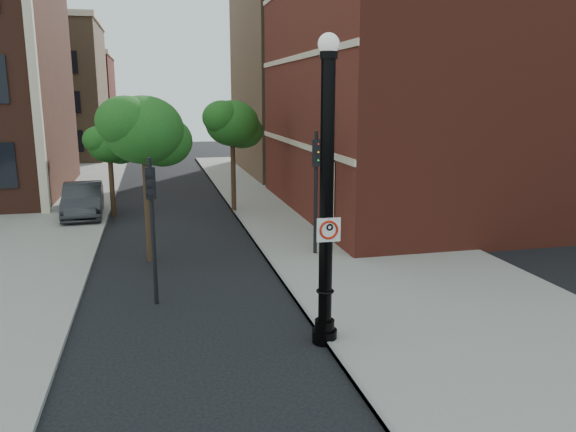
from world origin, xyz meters
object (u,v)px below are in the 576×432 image
object	(u,v)px
traffic_signal_right	(316,173)
parked_car	(83,200)
traffic_signal_left	(152,207)
lamppost	(326,208)
no_parking_sign	(329,230)

from	to	relation	value
traffic_signal_right	parked_car	bearing A→B (deg)	151.28
parked_car	traffic_signal_right	bearing A→B (deg)	-48.30
traffic_signal_left	lamppost	bearing A→B (deg)	-49.04
lamppost	traffic_signal_right	world-z (taller)	lamppost
parked_car	traffic_signal_left	size ratio (longest dim) A/B	1.21
lamppost	no_parking_sign	bearing A→B (deg)	-87.82
traffic_signal_left	traffic_signal_right	xyz separation A→B (m)	(5.72, 3.57, 0.27)
traffic_signal_left	no_parking_sign	bearing A→B (deg)	-50.42
traffic_signal_left	traffic_signal_right	world-z (taller)	traffic_signal_right
no_parking_sign	parked_car	world-z (taller)	no_parking_sign
lamppost	parked_car	size ratio (longest dim) A/B	1.42
traffic_signal_left	traffic_signal_right	bearing A→B (deg)	25.08
parked_car	traffic_signal_right	world-z (taller)	traffic_signal_right
lamppost	parked_car	world-z (taller)	lamppost
lamppost	parked_car	bearing A→B (deg)	113.89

